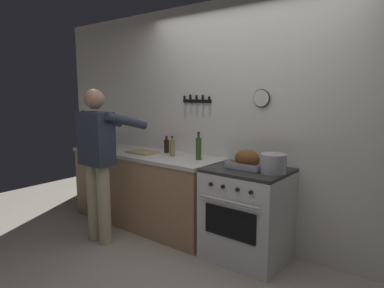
% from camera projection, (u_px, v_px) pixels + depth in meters
% --- Properties ---
extents(wall_back, '(6.00, 0.13, 2.60)m').
position_uv_depth(wall_back, '(247.00, 123.00, 3.64)').
color(wall_back, white).
rests_on(wall_back, ground).
extents(counter_block, '(2.03, 0.65, 0.90)m').
position_uv_depth(counter_block, '(145.00, 188.00, 4.22)').
color(counter_block, tan).
rests_on(counter_block, ground).
extents(stove, '(0.76, 0.67, 0.90)m').
position_uv_depth(stove, '(247.00, 214.00, 3.35)').
color(stove, white).
rests_on(stove, ground).
extents(person_cook, '(0.51, 0.63, 1.66)m').
position_uv_depth(person_cook, '(98.00, 156.00, 3.67)').
color(person_cook, '#C6B793').
rests_on(person_cook, ground).
extents(roasting_pan, '(0.35, 0.26, 0.18)m').
position_uv_depth(roasting_pan, '(247.00, 160.00, 3.28)').
color(roasting_pan, '#B7B7BC').
rests_on(roasting_pan, stove).
extents(stock_pot, '(0.24, 0.24, 0.17)m').
position_uv_depth(stock_pot, '(273.00, 163.00, 3.10)').
color(stock_pot, '#B7B7BC').
rests_on(stock_pot, stove).
extents(cutting_board, '(0.36, 0.24, 0.02)m').
position_uv_depth(cutting_board, '(143.00, 152.00, 4.13)').
color(cutting_board, tan).
rests_on(cutting_board, counter_block).
extents(bottle_olive_oil, '(0.06, 0.06, 0.30)m').
position_uv_depth(bottle_olive_oil, '(199.00, 148.00, 3.71)').
color(bottle_olive_oil, '#385623').
rests_on(bottle_olive_oil, counter_block).
extents(bottle_soy_sauce, '(0.06, 0.06, 0.21)m').
position_uv_depth(bottle_soy_sauce, '(167.00, 146.00, 4.14)').
color(bottle_soy_sauce, black).
rests_on(bottle_soy_sauce, counter_block).
extents(bottle_vinegar, '(0.06, 0.06, 0.23)m').
position_uv_depth(bottle_vinegar, '(172.00, 148.00, 3.92)').
color(bottle_vinegar, '#997F4C').
rests_on(bottle_vinegar, counter_block).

